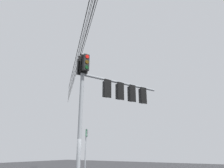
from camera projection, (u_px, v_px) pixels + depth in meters
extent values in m
cylinder|color=gray|center=(80.00, 124.00, 10.00)|extent=(0.20, 0.20, 6.45)
cylinder|color=gray|center=(122.00, 83.00, 12.21)|extent=(2.15, 4.91, 0.14)
cube|color=black|center=(80.00, 67.00, 11.20)|extent=(0.39, 0.39, 0.90)
cube|color=black|center=(82.00, 66.00, 11.07)|extent=(0.21, 0.42, 1.04)
cylinder|color=red|center=(79.00, 63.00, 11.42)|extent=(0.10, 0.20, 0.20)
cylinder|color=#3C2703|center=(79.00, 68.00, 11.33)|extent=(0.10, 0.20, 0.20)
cylinder|color=black|center=(79.00, 73.00, 11.24)|extent=(0.10, 0.20, 0.20)
cube|color=black|center=(86.00, 63.00, 10.73)|extent=(0.39, 0.39, 0.90)
cube|color=black|center=(84.00, 64.00, 10.86)|extent=(0.21, 0.42, 1.04)
cylinder|color=red|center=(87.00, 57.00, 10.69)|extent=(0.10, 0.20, 0.20)
cylinder|color=#3C2703|center=(87.00, 62.00, 10.60)|extent=(0.10, 0.20, 0.20)
cylinder|color=black|center=(87.00, 67.00, 10.51)|extent=(0.10, 0.20, 0.20)
cube|color=black|center=(106.00, 89.00, 11.42)|extent=(0.39, 0.39, 0.90)
cube|color=black|center=(108.00, 88.00, 11.29)|extent=(0.20, 0.42, 1.04)
cylinder|color=red|center=(105.00, 85.00, 11.65)|extent=(0.10, 0.20, 0.20)
cylinder|color=#3C2703|center=(105.00, 90.00, 11.55)|extent=(0.10, 0.20, 0.20)
cylinder|color=black|center=(104.00, 95.00, 11.46)|extent=(0.10, 0.20, 0.20)
cube|color=black|center=(119.00, 91.00, 11.90)|extent=(0.39, 0.39, 0.90)
cube|color=black|center=(121.00, 91.00, 11.77)|extent=(0.19, 0.43, 1.04)
cylinder|color=red|center=(117.00, 87.00, 12.12)|extent=(0.10, 0.20, 0.20)
cylinder|color=#3C2703|center=(117.00, 92.00, 12.03)|extent=(0.10, 0.20, 0.20)
cylinder|color=black|center=(117.00, 97.00, 11.94)|extent=(0.10, 0.20, 0.20)
cube|color=black|center=(131.00, 94.00, 12.38)|extent=(0.39, 0.39, 0.90)
cube|color=black|center=(133.00, 93.00, 12.25)|extent=(0.20, 0.42, 1.04)
cylinder|color=red|center=(129.00, 90.00, 12.60)|extent=(0.10, 0.20, 0.20)
cylinder|color=#3C2703|center=(129.00, 94.00, 12.51)|extent=(0.10, 0.20, 0.20)
cylinder|color=black|center=(129.00, 99.00, 12.42)|extent=(0.10, 0.20, 0.20)
cube|color=black|center=(142.00, 96.00, 12.86)|extent=(0.40, 0.40, 0.90)
cube|color=black|center=(144.00, 95.00, 12.72)|extent=(0.22, 0.42, 1.04)
cylinder|color=red|center=(140.00, 92.00, 13.09)|extent=(0.11, 0.19, 0.20)
cylinder|color=#3C2703|center=(140.00, 96.00, 12.99)|extent=(0.11, 0.19, 0.20)
cylinder|color=black|center=(140.00, 101.00, 12.90)|extent=(0.11, 0.19, 0.20)
cylinder|color=slate|center=(85.00, 158.00, 11.14)|extent=(0.07, 0.07, 3.14)
cube|color=#0C7238|center=(87.00, 133.00, 11.56)|extent=(0.21, 0.37, 0.35)
cube|color=white|center=(87.00, 133.00, 11.55)|extent=(0.16, 0.31, 0.29)
cylinder|color=black|center=(81.00, 56.00, 12.50)|extent=(21.17, 19.11, 0.72)
cylinder|color=black|center=(81.00, 52.00, 12.60)|extent=(21.17, 19.11, 0.72)
cylinder|color=black|center=(81.00, 49.00, 12.65)|extent=(21.17, 19.11, 0.72)
cylinder|color=black|center=(82.00, 43.00, 12.77)|extent=(21.17, 19.11, 0.72)
cylinder|color=black|center=(82.00, 39.00, 12.88)|extent=(21.17, 19.11, 0.72)
cylinder|color=black|center=(82.00, 31.00, 13.05)|extent=(21.17, 19.11, 0.72)
cylinder|color=black|center=(82.00, 29.00, 13.10)|extent=(21.17, 19.11, 0.72)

